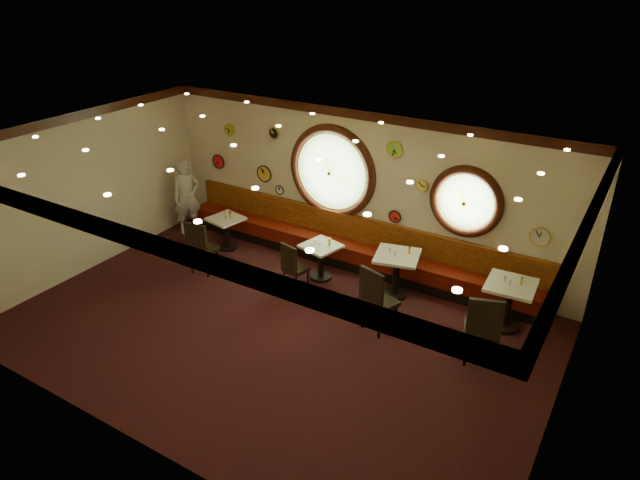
{
  "coord_description": "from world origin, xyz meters",
  "views": [
    {
      "loc": [
        4.9,
        -6.5,
        5.75
      ],
      "look_at": [
        0.44,
        0.8,
        1.5
      ],
      "focal_mm": 32.0,
      "sensor_mm": 36.0,
      "label": 1
    }
  ],
  "objects": [
    {
      "name": "wall_left",
      "position": [
        -4.5,
        0.0,
        1.6
      ],
      "size": [
        0.02,
        6.0,
        3.2
      ],
      "primitive_type": "cube",
      "color": "beige",
      "rests_on": "floor"
    },
    {
      "name": "floor",
      "position": [
        0.0,
        0.0,
        0.0
      ],
      "size": [
        9.0,
        6.0,
        0.0
      ],
      "primitive_type": "cube",
      "color": "black",
      "rests_on": "ground"
    },
    {
      "name": "condiment_a_pepper",
      "position": [
        -2.58,
        1.9,
        0.78
      ],
      "size": [
        0.03,
        0.03,
        0.09
      ],
      "primitive_type": "cylinder",
      "color": "#B9B9BD",
      "rests_on": "table_a"
    },
    {
      "name": "banquette_base",
      "position": [
        0.0,
        2.72,
        0.1
      ],
      "size": [
        8.0,
        0.55,
        0.2
      ],
      "primitive_type": "cube",
      "color": "black",
      "rests_on": "floor"
    },
    {
      "name": "banquette_back",
      "position": [
        0.0,
        2.94,
        0.75
      ],
      "size": [
        8.0,
        0.1,
        0.55
      ],
      "primitive_type": "cube",
      "color": "#651008",
      "rests_on": "wall_back"
    },
    {
      "name": "wall_back",
      "position": [
        0.0,
        3.0,
        1.6
      ],
      "size": [
        9.0,
        0.02,
        3.2
      ],
      "primitive_type": "cube",
      "color": "beige",
      "rests_on": "floor"
    },
    {
      "name": "porthole_left_frame",
      "position": [
        -0.6,
        2.98,
        1.85
      ],
      "size": [
        1.98,
        0.18,
        1.98
      ],
      "primitive_type": "torus",
      "rotation": [
        1.57,
        0.0,
        0.0
      ],
      "color": "black",
      "rests_on": "wall_back"
    },
    {
      "name": "banquette_seat",
      "position": [
        0.0,
        2.72,
        0.35
      ],
      "size": [
        8.0,
        0.55,
        0.3
      ],
      "primitive_type": "cube",
      "color": "#5A1107",
      "rests_on": "banquette_base"
    },
    {
      "name": "condiment_d_bottle",
      "position": [
        3.51,
        2.2,
        0.94
      ],
      "size": [
        0.04,
        0.04,
        0.14
      ],
      "primitive_type": "cylinder",
      "color": "gold",
      "rests_on": "table_d"
    },
    {
      "name": "ceiling",
      "position": [
        0.0,
        0.0,
        3.2
      ],
      "size": [
        9.0,
        6.0,
        0.02
      ],
      "primitive_type": "cube",
      "color": "gold",
      "rests_on": "wall_back"
    },
    {
      "name": "wall_clock_3",
      "position": [
        -3.2,
        2.96,
        2.35
      ],
      "size": [
        0.26,
        0.03,
        0.26
      ],
      "primitive_type": "cylinder",
      "rotation": [
        1.57,
        0.0,
        0.0
      ],
      "color": "#B2CF29",
      "rests_on": "wall_back"
    },
    {
      "name": "molding_front",
      "position": [
        0.0,
        -2.95,
        3.11
      ],
      "size": [
        9.0,
        0.1,
        0.18
      ],
      "primitive_type": "cube",
      "color": "black",
      "rests_on": "wall_back"
    },
    {
      "name": "chair_d",
      "position": [
        3.27,
        0.93,
        0.71
      ],
      "size": [
        0.66,
        0.66,
        0.77
      ],
      "rotation": [
        0.0,
        0.0,
        0.34
      ],
      "color": "black",
      "rests_on": "floor"
    },
    {
      "name": "molding_back",
      "position": [
        0.0,
        2.95,
        3.11
      ],
      "size": [
        9.0,
        0.1,
        0.18
      ],
      "primitive_type": "cube",
      "color": "black",
      "rests_on": "wall_back"
    },
    {
      "name": "wall_right",
      "position": [
        4.5,
        0.0,
        1.6
      ],
      "size": [
        0.02,
        6.0,
        3.2
      ],
      "primitive_type": "cube",
      "color": "beige",
      "rests_on": "floor"
    },
    {
      "name": "wall_clock_8",
      "position": [
        0.85,
        2.96,
        1.2
      ],
      "size": [
        0.24,
        0.03,
        0.24
      ],
      "primitive_type": "cylinder",
      "rotation": [
        1.57,
        0.0,
        0.0
      ],
      "color": "red",
      "rests_on": "wall_back"
    },
    {
      "name": "wall_clock_1",
      "position": [
        -3.6,
        2.96,
        1.55
      ],
      "size": [
        0.32,
        0.03,
        0.32
      ],
      "primitive_type": "cylinder",
      "rotation": [
        1.57,
        0.0,
        0.0
      ],
      "color": "red",
      "rests_on": "wall_back"
    },
    {
      "name": "molding_left",
      "position": [
        -4.45,
        0.0,
        3.11
      ],
      "size": [
        0.1,
        6.0,
        0.18
      ],
      "primitive_type": "cube",
      "color": "black",
      "rests_on": "wall_back"
    },
    {
      "name": "condiment_d_salt",
      "position": [
        3.25,
        2.15,
        0.92
      ],
      "size": [
        0.04,
        0.04,
        0.1
      ],
      "primitive_type": "cylinder",
      "color": "silver",
      "rests_on": "table_d"
    },
    {
      "name": "table_d",
      "position": [
        3.37,
        2.14,
        0.55
      ],
      "size": [
        0.84,
        0.84,
        0.87
      ],
      "color": "black",
      "rests_on": "floor"
    },
    {
      "name": "condiment_c_pepper",
      "position": [
        1.28,
        2.05,
        0.91
      ],
      "size": [
        0.03,
        0.03,
        0.09
      ],
      "primitive_type": "cylinder",
      "color": "silver",
      "rests_on": "table_c"
    },
    {
      "name": "wall_clock_0",
      "position": [
        -1.9,
        2.96,
        1.2
      ],
      "size": [
        0.2,
        0.03,
        0.2
      ],
      "primitive_type": "cylinder",
      "rotation": [
        1.57,
        0.0,
        0.0
      ],
      "color": "white",
      "rests_on": "wall_back"
    },
    {
      "name": "wall_front",
      "position": [
        0.0,
        -3.0,
        1.6
      ],
      "size": [
        9.0,
        0.02,
        3.2
      ],
      "primitive_type": "cube",
      "color": "beige",
      "rests_on": "floor"
    },
    {
      "name": "porthole_right_ring",
      "position": [
        2.2,
        2.95,
        1.8
      ],
      "size": [
        1.09,
        0.03,
        1.09
      ],
      "primitive_type": "torus",
      "rotation": [
        1.57,
        0.0,
        0.0
      ],
      "color": "yellow",
      "rests_on": "wall_back"
    },
    {
      "name": "wall_clock_2",
      "position": [
        -2.0,
        2.96,
        2.45
      ],
      "size": [
        0.24,
        0.03,
        0.24
      ],
      "primitive_type": "cylinder",
      "rotation": [
        1.57,
        0.0,
        0.0
      ],
      "color": "black",
      "rests_on": "wall_back"
    },
    {
      "name": "condiment_b_pepper",
      "position": [
        -0.22,
        1.88,
        0.78
      ],
      "size": [
        0.03,
        0.03,
        0.09
      ],
      "primitive_type": "cylinder",
      "color": "silver",
      "rests_on": "table_b"
    },
    {
      "name": "condiment_d_pepper",
      "position": [
        3.36,
        2.07,
        0.92
      ],
      "size": [
        0.03,
        0.03,
        0.09
      ],
      "primitive_type": "cylinder",
      "color": "silver",
      "rests_on": "table_d"
    },
    {
      "name": "wall_clock_5",
      "position": [
        1.35,
        2.96,
        1.95
      ],
      "size": [
        0.22,
        0.03,
        0.22
      ],
      "primitive_type": "cylinder",
      "rotation": [
        1.57,
        0.0,
        0.0
      ],
      "color": "#EEE64F",
      "rests_on": "wall_back"
    },
    {
      "name": "wall_clock_7",
      "position": [
        0.75,
        2.96,
        2.55
      ],
      "size": [
        0.3,
        0.03,
        0.3
      ],
      "primitive_type": "cylinder",
      "rotation": [
        1.57,
        0.0,
        0.0
      ],
      "color": "#92D041",
      "rests_on": "wall_back"
    },
    {
      "name": "molding_right",
      "position": [
        4.45,
        0.0,
        3.11
      ],
      "size": [
        0.1,
        6.0,
        0.18
      ],
      "primitive_type": "cube",
      "color": "black",
      "rests_on": "wall_back"
    },
    {
      "name": "porthole_right_frame",
      "position": [
        2.2,
        2.98,
        1.8
      ],
      "size": [
        1.38,
        0.18,
        1.38
      ],
      "primitive_type": "torus",
      "rotation": [
        1.57,
        0.0,
        0.0
      ],
      "color": "black",
      "rests_on": "wall_back"
    },
    {
      "name": "table_a",
      "position": [
        -2.65,
        1.98,
        0.46
      ],
      "size": [
        0.78,
        0.78,
        0.73
      ],
      "color": "black",
      "rests_on": "floor"
    },
    {
      "name": "porthole_left_glass",
      "position": [
        -0.6,
        3.0,
        1.85
      ],
      "size": [
        1.66,
        0.02,
        1.66
      ],
      "primitive_type": "cylinder",
      "rotation": [
        1.57,
        0.0,
        0.0
      ],
      "color": "#85B56D",
      "rests_on": "wall_back"
    },
    {
      "name": "porthole_left_ring",
      "position": [
        -0.6,
        2.95,
        1.85
      ],
      "size": [
        1.61,
        0.03,
        1.61
      ],
      "primitive_type": "torus",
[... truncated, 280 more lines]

